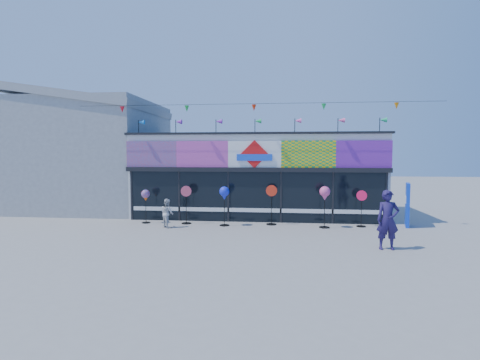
# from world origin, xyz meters

# --- Properties ---
(ground) EXTENTS (80.00, 80.00, 0.00)m
(ground) POSITION_xyz_m (0.00, 0.00, 0.00)
(ground) COLOR gray
(ground) RESTS_ON ground
(kite_shop) EXTENTS (16.00, 5.70, 5.31)m
(kite_shop) POSITION_xyz_m (0.00, 5.94, 2.05)
(kite_shop) COLOR silver
(kite_shop) RESTS_ON ground
(neighbour_building) EXTENTS (8.18, 7.20, 6.87)m
(neighbour_building) POSITION_xyz_m (-10.00, 7.00, 3.20)
(neighbour_building) COLOR #9EA0A3
(neighbour_building) RESTS_ON ground
(blue_sign) EXTENTS (0.38, 0.93, 1.86)m
(blue_sign) POSITION_xyz_m (6.60, 3.10, 0.94)
(blue_sign) COLOR #0D36C5
(blue_sign) RESTS_ON ground
(spinner_0) EXTENTS (0.38, 0.38, 1.51)m
(spinner_0) POSITION_xyz_m (-4.85, 2.66, 1.21)
(spinner_0) COLOR black
(spinner_0) RESTS_ON ground
(spinner_1) EXTENTS (0.48, 0.43, 1.70)m
(spinner_1) POSITION_xyz_m (-2.99, 2.68, 0.90)
(spinner_1) COLOR black
(spinner_1) RESTS_ON ground
(spinner_2) EXTENTS (0.43, 0.43, 1.71)m
(spinner_2) POSITION_xyz_m (-1.23, 2.41, 1.37)
(spinner_2) COLOR black
(spinner_2) RESTS_ON ground
(spinner_3) EXTENTS (0.49, 0.45, 1.75)m
(spinner_3) POSITION_xyz_m (0.79, 2.86, 0.93)
(spinner_3) COLOR black
(spinner_3) RESTS_ON ground
(spinner_4) EXTENTS (0.44, 0.44, 1.76)m
(spinner_4) POSITION_xyz_m (3.03, 2.42, 1.41)
(spinner_4) COLOR black
(spinner_4) RESTS_ON ground
(spinner_5) EXTENTS (0.42, 0.40, 1.56)m
(spinner_5) POSITION_xyz_m (4.62, 2.81, 0.82)
(spinner_5) COLOR black
(spinner_5) RESTS_ON ground
(adult_man) EXTENTS (0.71, 0.47, 1.94)m
(adult_man) POSITION_xyz_m (4.65, -1.02, 0.97)
(adult_man) COLOR #201749
(adult_man) RESTS_ON ground
(child) EXTENTS (0.66, 0.65, 1.22)m
(child) POSITION_xyz_m (-3.59, 1.80, 0.61)
(child) COLOR silver
(child) RESTS_ON ground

